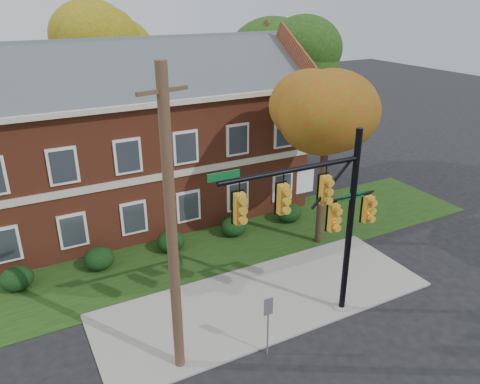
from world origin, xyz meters
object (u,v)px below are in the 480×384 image
hedge_far_right (289,213)px  tree_far_rear (114,42)px  hedge_far_left (17,279)px  hedge_center (171,241)px  tree_near_right (333,115)px  utility_pole (172,232)px  hedge_right (234,226)px  sign_post (268,317)px  traffic_signal (322,212)px  hedge_left (99,259)px  apartment_building (133,129)px  tree_right_rear (298,56)px

hedge_far_right → tree_far_rear: 16.51m
hedge_far_left → tree_far_rear: bearing=57.5°
hedge_center → tree_near_right: tree_near_right is taller
utility_pole → hedge_right: bearing=38.0°
hedge_far_right → tree_far_rear: tree_far_rear is taller
hedge_center → tree_far_rear: size_ratio=0.12×
tree_near_right → sign_post: size_ratio=3.65×
traffic_signal → hedge_left: bearing=131.2°
hedge_far_right → utility_pole: utility_pole is taller
hedge_left → tree_far_rear: bearing=69.7°
hedge_far_left → utility_pole: bearing=-59.0°
apartment_building → hedge_right: bearing=-56.3°
utility_pole → apartment_building: bearing=65.4°
sign_post → hedge_left: bearing=117.7°
hedge_far_left → hedge_right: bearing=0.0°
utility_pole → tree_near_right: bearing=12.2°
hedge_far_right → sign_post: sign_post is taller
apartment_building → hedge_center: size_ratio=13.43×
tree_right_rear → tree_far_rear: bearing=145.0°
hedge_left → hedge_center: size_ratio=1.00×
tree_near_right → tree_right_rear: tree_right_rear is taller
apartment_building → hedge_far_right: bearing=-36.9°
hedge_left → hedge_center: same height
hedge_far_left → hedge_left: (3.50, 0.00, 0.00)m
apartment_building → tree_far_rear: bearing=80.3°
tree_right_rear → hedge_right: bearing=-142.0°
hedge_far_right → hedge_center: bearing=180.0°
traffic_signal → apartment_building: bearing=104.1°
sign_post → utility_pole: bearing=165.3°
hedge_far_right → utility_pole: bearing=-141.5°
hedge_right → traffic_signal: (-0.43, -7.69, 4.16)m
hedge_left → utility_pole: utility_pole is taller
hedge_right → tree_right_rear: (7.81, 6.11, 7.60)m
hedge_right → apartment_building: bearing=123.7°
hedge_left → tree_far_rear: tree_far_rear is taller
hedge_left → tree_far_rear: size_ratio=0.12×
tree_near_right → utility_pole: (-9.70, -4.71, -1.50)m
hedge_left → utility_pole: size_ratio=0.14×
apartment_building → hedge_left: (-3.50, -5.25, -4.46)m
apartment_building → hedge_center: (0.00, -5.25, -4.46)m
hedge_far_left → tree_right_rear: tree_right_rear is taller
apartment_building → hedge_right: apartment_building is taller
hedge_center → tree_far_rear: tree_far_rear is taller
traffic_signal → hedge_far_left: bearing=143.4°
apartment_building → sign_post: bearing=-88.1°
tree_near_right → hedge_far_left: bearing=168.7°
tree_far_rear → sign_post: 22.76m
hedge_far_left → apartment_building: bearing=36.9°
tree_near_right → traffic_signal: bearing=-130.6°
hedge_right → tree_right_rear: size_ratio=0.13×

